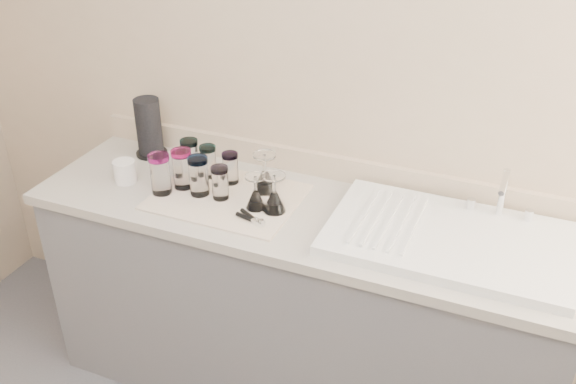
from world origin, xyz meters
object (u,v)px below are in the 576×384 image
at_px(goblet_back_left, 265,178).
at_px(white_mug, 124,171).
at_px(goblet_front_left, 256,197).
at_px(tumbler_blue, 199,176).
at_px(tumbler_cyan, 208,161).
at_px(tumbler_lavender, 220,183).
at_px(tumbler_extra, 160,174).
at_px(sink_unit, 449,238).
at_px(goblet_front_right, 274,199).
at_px(paper_towel_roll, 149,128).
at_px(tumbler_magenta, 182,169).
at_px(tumbler_purple, 230,168).
at_px(tumbler_teal, 190,156).
at_px(can_opener, 251,218).

distance_m(goblet_back_left, white_mug, 0.57).
bearing_deg(goblet_front_left, tumbler_blue, 177.49).
distance_m(tumbler_cyan, tumbler_lavender, 0.19).
bearing_deg(goblet_back_left, tumbler_cyan, 175.51).
distance_m(tumbler_cyan, tumbler_extra, 0.21).
bearing_deg(tumbler_blue, tumbler_cyan, 104.64).
relative_size(sink_unit, tumbler_cyan, 6.19).
relative_size(goblet_front_right, paper_towel_roll, 0.59).
xyz_separation_m(goblet_back_left, white_mug, (-0.55, -0.14, -0.02)).
bearing_deg(goblet_back_left, goblet_front_right, -52.54).
height_order(tumbler_blue, goblet_front_left, tumbler_blue).
bearing_deg(goblet_front_right, tumbler_magenta, 176.07).
distance_m(tumbler_magenta, tumbler_lavender, 0.18).
bearing_deg(sink_unit, tumbler_magenta, -178.64).
xyz_separation_m(tumbler_lavender, goblet_back_left, (0.13, 0.12, -0.01)).
relative_size(tumbler_purple, goblet_back_left, 0.81).
relative_size(goblet_back_left, paper_towel_roll, 0.62).
xyz_separation_m(tumbler_purple, paper_towel_roll, (-0.44, 0.10, 0.05)).
xyz_separation_m(tumbler_purple, goblet_front_right, (0.25, -0.13, -0.01)).
bearing_deg(sink_unit, tumbler_extra, -174.92).
bearing_deg(goblet_front_left, tumbler_purple, 141.77).
relative_size(tumbler_cyan, tumbler_purple, 1.04).
bearing_deg(sink_unit, tumbler_teal, 175.12).
xyz_separation_m(sink_unit, goblet_front_left, (-0.70, -0.06, 0.03)).
height_order(tumbler_purple, tumbler_blue, tumbler_blue).
relative_size(tumbler_cyan, tumbler_blue, 0.85).
distance_m(tumbler_teal, can_opener, 0.46).
relative_size(sink_unit, tumbler_magenta, 5.22).
distance_m(tumbler_blue, can_opener, 0.29).
xyz_separation_m(tumbler_magenta, goblet_back_left, (0.31, 0.10, -0.03)).
xyz_separation_m(sink_unit, paper_towel_roll, (-1.31, 0.18, 0.10)).
bearing_deg(can_opener, tumbler_blue, 159.89).
relative_size(tumbler_teal, white_mug, 1.08).
xyz_separation_m(tumbler_purple, white_mug, (-0.40, -0.14, -0.03)).
height_order(goblet_front_left, white_mug, goblet_front_left).
distance_m(goblet_front_left, white_mug, 0.58).
xyz_separation_m(tumbler_blue, goblet_back_left, (0.22, 0.12, -0.03)).
height_order(sink_unit, goblet_front_right, sink_unit).
height_order(tumbler_lavender, tumbler_extra, tumbler_extra).
bearing_deg(sink_unit, goblet_front_left, -175.23).
height_order(tumbler_purple, goblet_front_right, goblet_front_right).
height_order(sink_unit, tumbler_blue, sink_unit).
distance_m(tumbler_magenta, goblet_back_left, 0.32).
xyz_separation_m(tumbler_purple, tumbler_lavender, (0.02, -0.12, 0.00)).
bearing_deg(white_mug, tumbler_extra, -9.14).
bearing_deg(paper_towel_roll, tumbler_extra, -50.43).
relative_size(tumbler_teal, goblet_front_right, 0.96).
bearing_deg(goblet_back_left, tumbler_blue, -151.86).
bearing_deg(tumbler_lavender, sink_unit, 3.04).
height_order(sink_unit, tumbler_magenta, sink_unit).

